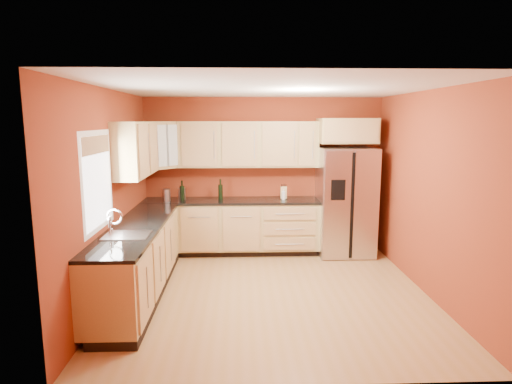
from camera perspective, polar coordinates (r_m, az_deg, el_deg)
floor at (r=5.74m, az=2.02°, el=-13.21°), size 4.00×4.00×0.00m
ceiling at (r=5.30m, az=2.18°, el=13.67°), size 4.00×4.00×0.00m
wall_back at (r=7.34m, az=0.95°, el=2.36°), size 4.00×0.04×2.60m
wall_front at (r=3.42m, az=4.57°, el=-6.01°), size 4.00×0.04×2.60m
wall_left at (r=5.59m, az=-18.81°, el=-0.42°), size 0.04×4.00×2.60m
wall_right at (r=5.87m, az=21.98°, el=-0.16°), size 0.04×4.00×2.60m
base_cabinets_back at (r=7.20m, az=-3.33°, el=-4.77°), size 2.90×0.60×0.88m
base_cabinets_left at (r=5.72m, az=-15.43°, el=-8.92°), size 0.60×2.80×0.88m
countertop_back at (r=7.09m, az=-3.37°, el=-1.19°), size 2.90×0.62×0.04m
countertop_left at (r=5.59m, az=-15.53°, el=-4.44°), size 0.62×2.80×0.04m
upper_cabinets_back at (r=7.12m, az=-0.99°, el=6.38°), size 2.30×0.33×0.75m
upper_cabinets_left at (r=6.18m, az=-15.69°, el=5.55°), size 0.33×1.35×0.75m
corner_upper_cabinet at (r=7.07m, az=-12.61°, el=6.13°), size 0.67×0.67×0.75m
over_fridge_cabinet at (r=7.19m, az=12.01°, el=8.00°), size 0.92×0.60×0.40m
refrigerator at (r=7.24m, az=11.84°, el=-1.23°), size 0.90×0.75×1.78m
window at (r=5.08m, az=-20.34°, el=1.39°), size 0.03×0.90×1.00m
sink_faucet at (r=5.08m, az=-16.91°, el=-3.93°), size 0.50×0.42×0.30m
canister_left at (r=7.15m, az=-9.84°, el=-0.26°), size 0.13×0.13×0.20m
canister_right at (r=7.09m, az=-11.84°, el=-0.40°), size 0.13×0.13×0.20m
wine_bottle_a at (r=7.10m, az=-4.76°, el=0.36°), size 0.09×0.09×0.34m
wine_bottle_b at (r=7.10m, az=-9.82°, el=0.21°), size 0.08×0.08×0.33m
knife_block at (r=7.15m, az=3.72°, el=-0.10°), size 0.11×0.10×0.21m
soap_dispenser at (r=7.08m, az=3.70°, el=-0.31°), size 0.06×0.06×0.18m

